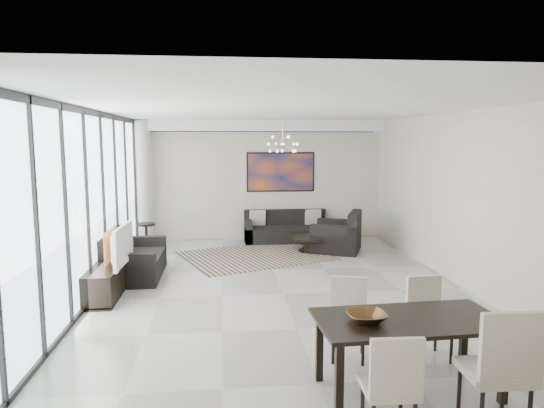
{
  "coord_description": "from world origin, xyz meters",
  "views": [
    {
      "loc": [
        -0.94,
        -7.38,
        2.42
      ],
      "look_at": [
        -0.02,
        1.49,
        1.25
      ],
      "focal_mm": 32.0,
      "sensor_mm": 36.0,
      "label": 1
    }
  ],
  "objects": [
    {
      "name": "room_shell",
      "position": [
        0.46,
        0.0,
        1.45
      ],
      "size": [
        6.0,
        9.0,
        2.9
      ],
      "color": "#A8A39B",
      "rests_on": "ground"
    },
    {
      "name": "window_wall",
      "position": [
        -2.86,
        0.0,
        1.47
      ],
      "size": [
        0.37,
        8.95,
        2.9
      ],
      "color": "white",
      "rests_on": "floor"
    },
    {
      "name": "soffit",
      "position": [
        0.0,
        4.3,
        2.77
      ],
      "size": [
        5.98,
        0.4,
        0.26
      ],
      "primitive_type": "cube",
      "color": "white",
      "rests_on": "room_shell"
    },
    {
      "name": "painting",
      "position": [
        0.5,
        4.47,
        1.65
      ],
      "size": [
        1.68,
        0.04,
        0.98
      ],
      "primitive_type": "cube",
      "color": "#BB511A",
      "rests_on": "room_shell"
    },
    {
      "name": "chandelier",
      "position": [
        0.3,
        2.5,
        2.35
      ],
      "size": [
        0.66,
        0.66,
        0.71
      ],
      "color": "silver",
      "rests_on": "room_shell"
    },
    {
      "name": "rug",
      "position": [
        -0.27,
        2.6,
        0.01
      ],
      "size": [
        3.47,
        3.09,
        0.01
      ],
      "primitive_type": "cube",
      "rotation": [
        0.0,
        0.0,
        0.37
      ],
      "color": "black",
      "rests_on": "floor"
    },
    {
      "name": "coffee_table",
      "position": [
        1.03,
        2.92,
        0.18
      ],
      "size": [
        0.93,
        0.93,
        0.32
      ],
      "color": "black",
      "rests_on": "floor"
    },
    {
      "name": "bowl_coffee",
      "position": [
        1.04,
        2.9,
        0.36
      ],
      "size": [
        0.25,
        0.25,
        0.07
      ],
      "primitive_type": "imported",
      "rotation": [
        0.0,
        0.0,
        -0.14
      ],
      "color": "brown",
      "rests_on": "coffee_table"
    },
    {
      "name": "sofa_main",
      "position": [
        0.59,
        4.07,
        0.25
      ],
      "size": [
        2.01,
        0.82,
        0.73
      ],
      "color": "black",
      "rests_on": "floor"
    },
    {
      "name": "loveseat",
      "position": [
        -2.55,
        1.28,
        0.27
      ],
      "size": [
        0.91,
        1.61,
        0.81
      ],
      "color": "black",
      "rests_on": "floor"
    },
    {
      "name": "armchair",
      "position": [
        1.59,
        2.89,
        0.3
      ],
      "size": [
        1.31,
        1.34,
        0.88
      ],
      "color": "black",
      "rests_on": "floor"
    },
    {
      "name": "side_table",
      "position": [
        -2.65,
        3.53,
        0.39
      ],
      "size": [
        0.42,
        0.42,
        0.58
      ],
      "color": "black",
      "rests_on": "floor"
    },
    {
      "name": "tv_console",
      "position": [
        -2.76,
        0.26,
        0.25
      ],
      "size": [
        0.44,
        1.57,
        0.49
      ],
      "primitive_type": "cube",
      "color": "black",
      "rests_on": "floor"
    },
    {
      "name": "television",
      "position": [
        -2.6,
        0.22,
        0.8
      ],
      "size": [
        0.19,
        1.08,
        0.62
      ],
      "primitive_type": "imported",
      "rotation": [
        0.0,
        0.0,
        1.53
      ],
      "color": "gray",
      "rests_on": "tv_console"
    },
    {
      "name": "dining_table",
      "position": [
        0.82,
        -3.1,
        0.65
      ],
      "size": [
        1.81,
        0.97,
        0.74
      ],
      "color": "black",
      "rests_on": "floor"
    },
    {
      "name": "dining_chair_sw",
      "position": [
        0.38,
        -3.87,
        0.53
      ],
      "size": [
        0.44,
        0.44,
        0.92
      ],
      "color": "beige",
      "rests_on": "floor"
    },
    {
      "name": "dining_chair_se",
      "position": [
        1.29,
        -3.89,
        0.64
      ],
      "size": [
        0.53,
        0.53,
        1.11
      ],
      "color": "beige",
      "rests_on": "floor"
    },
    {
      "name": "dining_chair_nw",
      "position": [
        0.45,
        -2.26,
        0.51
      ],
      "size": [
        0.5,
        0.5,
        0.89
      ],
      "color": "beige",
      "rests_on": "floor"
    },
    {
      "name": "dining_chair_ne",
      "position": [
        1.34,
        -2.35,
        0.52
      ],
      "size": [
        0.45,
        0.45,
        0.9
      ],
      "color": "beige",
      "rests_on": "floor"
    },
    {
      "name": "bowl_dining",
      "position": [
        0.39,
        -3.14,
        0.78
      ],
      "size": [
        0.38,
        0.38,
        0.09
      ],
      "primitive_type": "imported",
      "rotation": [
        0.0,
        0.0,
        0.03
      ],
      "color": "brown",
      "rests_on": "dining_table"
    }
  ]
}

